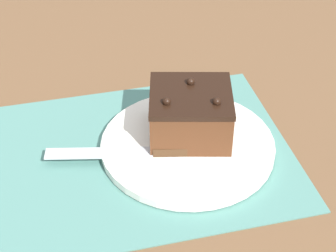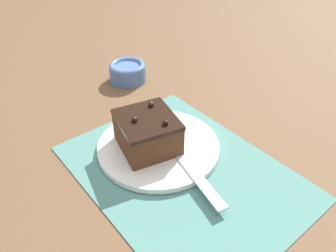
% 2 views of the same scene
% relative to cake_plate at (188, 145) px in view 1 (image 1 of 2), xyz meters
% --- Properties ---
extents(ground_plane, '(3.00, 3.00, 0.00)m').
position_rel_cake_plate_xyz_m(ground_plane, '(0.08, -0.01, -0.01)').
color(ground_plane, brown).
extents(placemat_woven, '(0.46, 0.34, 0.00)m').
position_rel_cake_plate_xyz_m(placemat_woven, '(0.08, -0.01, -0.01)').
color(placemat_woven, slate).
rests_on(placemat_woven, ground_plane).
extents(cake_plate, '(0.25, 0.25, 0.01)m').
position_rel_cake_plate_xyz_m(cake_plate, '(0.00, 0.00, 0.00)').
color(cake_plate, white).
rests_on(cake_plate, placemat_woven).
extents(chocolate_cake, '(0.14, 0.14, 0.08)m').
position_rel_cake_plate_xyz_m(chocolate_cake, '(-0.01, -0.02, 0.04)').
color(chocolate_cake, '#512D19').
rests_on(chocolate_cake, cake_plate).
extents(serving_knife, '(0.23, 0.07, 0.01)m').
position_rel_cake_plate_xyz_m(serving_knife, '(0.06, 0.01, 0.01)').
color(serving_knife, '#472D19').
rests_on(serving_knife, cake_plate).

